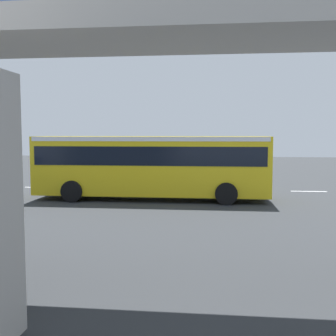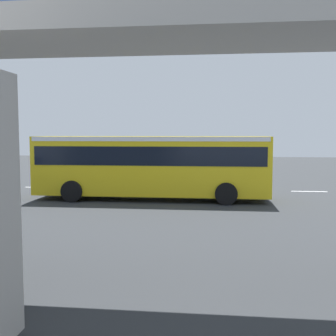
# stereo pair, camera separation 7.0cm
# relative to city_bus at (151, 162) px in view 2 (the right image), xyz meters

# --- Properties ---
(ground) EXTENTS (80.00, 80.00, 0.00)m
(ground) POSITION_rel_city_bus_xyz_m (-0.53, -0.52, -1.88)
(ground) COLOR #2D3033
(city_bus) EXTENTS (11.54, 2.85, 3.15)m
(city_bus) POSITION_rel_city_bus_xyz_m (0.00, 0.00, 0.00)
(city_bus) COLOR yellow
(city_bus) RESTS_ON ground
(traffic_sign) EXTENTS (0.08, 0.60, 2.80)m
(traffic_sign) POSITION_rel_city_bus_xyz_m (-2.64, -4.32, 0.01)
(traffic_sign) COLOR slate
(traffic_sign) RESTS_ON ground
(lane_dash_leftmost) EXTENTS (2.00, 0.20, 0.01)m
(lane_dash_leftmost) POSITION_rel_city_bus_xyz_m (-8.53, -3.79, -1.88)
(lane_dash_leftmost) COLOR silver
(lane_dash_leftmost) RESTS_ON ground
(lane_dash_left) EXTENTS (2.00, 0.20, 0.01)m
(lane_dash_left) POSITION_rel_city_bus_xyz_m (-4.53, -3.79, -1.88)
(lane_dash_left) COLOR silver
(lane_dash_left) RESTS_ON ground
(lane_dash_centre) EXTENTS (2.00, 0.20, 0.01)m
(lane_dash_centre) POSITION_rel_city_bus_xyz_m (-0.53, -3.79, -1.88)
(lane_dash_centre) COLOR silver
(lane_dash_centre) RESTS_ON ground
(lane_dash_right) EXTENTS (2.00, 0.20, 0.01)m
(lane_dash_right) POSITION_rel_city_bus_xyz_m (3.47, -3.79, -1.88)
(lane_dash_right) COLOR silver
(lane_dash_right) RESTS_ON ground
(lane_dash_rightmost) EXTENTS (2.00, 0.20, 0.01)m
(lane_dash_rightmost) POSITION_rel_city_bus_xyz_m (7.47, -3.79, -1.88)
(lane_dash_rightmost) COLOR silver
(lane_dash_rightmost) RESTS_ON ground
(pedestrian_overpass) EXTENTS (27.14, 2.60, 6.67)m
(pedestrian_overpass) POSITION_rel_city_bus_xyz_m (-0.53, 11.83, 3.04)
(pedestrian_overpass) COLOR #B2ADA5
(pedestrian_overpass) RESTS_ON ground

